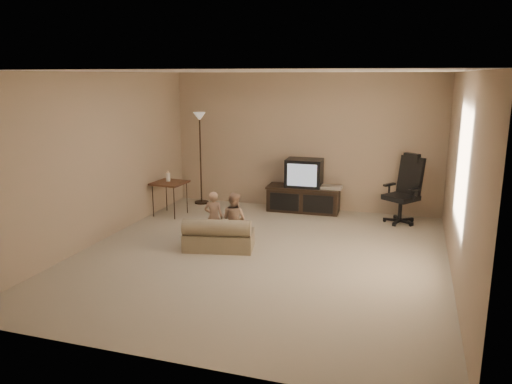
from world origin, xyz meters
TOP-DOWN VIEW (x-y plane):
  - floor at (0.00, 0.00)m, footprint 5.50×5.50m
  - room_shell at (0.00, 0.00)m, footprint 5.50×5.50m
  - tv_stand at (0.08, 2.49)m, footprint 1.37×0.54m
  - office_chair at (1.84, 2.29)m, footprint 0.76×0.76m
  - side_table at (-2.15, 1.52)m, footprint 0.59×0.59m
  - floor_lamp at (-1.96, 2.46)m, footprint 0.28×0.28m
  - child_sofa at (-0.65, 0.07)m, footprint 1.07×0.74m
  - toddler_left at (-0.82, 0.34)m, footprint 0.32×0.25m
  - toddler_right at (-0.49, 0.30)m, footprint 0.43×0.31m

SIDE VIEW (x-z plane):
  - floor at x=0.00m, z-range 0.00..0.00m
  - child_sofa at x=-0.65m, z-range -0.05..0.44m
  - toddler_left at x=-0.82m, z-range 0.00..0.79m
  - toddler_right at x=-0.49m, z-range 0.00..0.80m
  - tv_stand at x=0.08m, z-range -0.08..0.89m
  - office_chair at x=1.84m, z-range -0.17..1.01m
  - side_table at x=-2.15m, z-range 0.18..0.99m
  - floor_lamp at x=-1.96m, z-range 0.41..2.17m
  - room_shell at x=0.00m, z-range -1.23..4.27m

